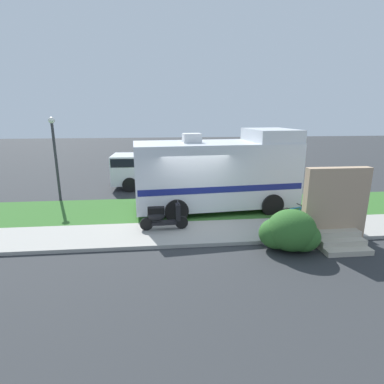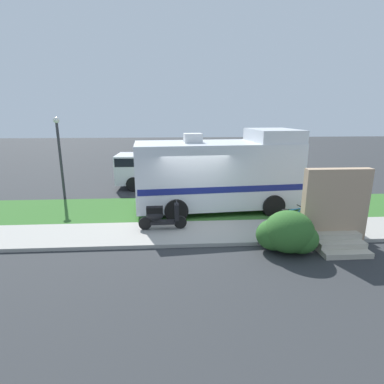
{
  "view_description": "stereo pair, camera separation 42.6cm",
  "coord_description": "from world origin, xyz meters",
  "px_view_note": "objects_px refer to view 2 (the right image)",
  "views": [
    {
      "loc": [
        -1.26,
        -10.65,
        4.01
      ],
      "look_at": [
        -0.13,
        0.3,
        1.1
      ],
      "focal_mm": 28.25,
      "sensor_mm": 36.0,
      "label": 1
    },
    {
      "loc": [
        -0.84,
        -10.68,
        4.01
      ],
      "look_at": [
        -0.13,
        0.3,
        1.1
      ],
      "focal_mm": 28.25,
      "sensor_mm": 36.0,
      "label": 2
    }
  ],
  "objects_px": {
    "motorhome_rv": "(219,173)",
    "bottle_green": "(316,222)",
    "scooter": "(161,216)",
    "street_lamp_post": "(60,150)",
    "pickup_truck_far": "(221,160)",
    "bicycle": "(289,222)",
    "pickup_truck_near": "(154,170)"
  },
  "relations": [
    {
      "from": "scooter",
      "to": "pickup_truck_far",
      "type": "bearing_deg",
      "value": 70.17
    },
    {
      "from": "motorhome_rv",
      "to": "street_lamp_post",
      "type": "distance_m",
      "value": 7.45
    },
    {
      "from": "pickup_truck_far",
      "to": "street_lamp_post",
      "type": "bearing_deg",
      "value": -146.34
    },
    {
      "from": "bicycle",
      "to": "street_lamp_post",
      "type": "bearing_deg",
      "value": 150.36
    },
    {
      "from": "scooter",
      "to": "street_lamp_post",
      "type": "distance_m",
      "value": 6.78
    },
    {
      "from": "motorhome_rv",
      "to": "bottle_green",
      "type": "height_order",
      "value": "motorhome_rv"
    },
    {
      "from": "scooter",
      "to": "bottle_green",
      "type": "xyz_separation_m",
      "value": [
        5.49,
        -0.01,
        -0.34
      ]
    },
    {
      "from": "pickup_truck_near",
      "to": "scooter",
      "type": "bearing_deg",
      "value": -84.82
    },
    {
      "from": "bicycle",
      "to": "bottle_green",
      "type": "relative_size",
      "value": 6.24
    },
    {
      "from": "bicycle",
      "to": "pickup_truck_near",
      "type": "height_order",
      "value": "pickup_truck_near"
    },
    {
      "from": "scooter",
      "to": "pickup_truck_far",
      "type": "height_order",
      "value": "pickup_truck_far"
    },
    {
      "from": "motorhome_rv",
      "to": "pickup_truck_near",
      "type": "relative_size",
      "value": 1.3
    },
    {
      "from": "bicycle",
      "to": "street_lamp_post",
      "type": "height_order",
      "value": "street_lamp_post"
    },
    {
      "from": "motorhome_rv",
      "to": "bicycle",
      "type": "relative_size",
      "value": 4.08
    },
    {
      "from": "bicycle",
      "to": "street_lamp_post",
      "type": "relative_size",
      "value": 0.43
    },
    {
      "from": "motorhome_rv",
      "to": "bicycle",
      "type": "distance_m",
      "value": 3.71
    },
    {
      "from": "pickup_truck_far",
      "to": "pickup_truck_near",
      "type": "bearing_deg",
      "value": -141.01
    },
    {
      "from": "motorhome_rv",
      "to": "pickup_truck_far",
      "type": "bearing_deg",
      "value": 80.45
    },
    {
      "from": "motorhome_rv",
      "to": "scooter",
      "type": "distance_m",
      "value": 3.48
    },
    {
      "from": "bicycle",
      "to": "pickup_truck_far",
      "type": "xyz_separation_m",
      "value": [
        -0.6,
        10.71,
        0.45
      ]
    },
    {
      "from": "scooter",
      "to": "bicycle",
      "type": "xyz_separation_m",
      "value": [
        4.24,
        -0.62,
        -0.09
      ]
    },
    {
      "from": "pickup_truck_near",
      "to": "pickup_truck_far",
      "type": "xyz_separation_m",
      "value": [
        4.24,
        3.43,
        -0.03
      ]
    },
    {
      "from": "scooter",
      "to": "street_lamp_post",
      "type": "relative_size",
      "value": 0.43
    },
    {
      "from": "scooter",
      "to": "street_lamp_post",
      "type": "height_order",
      "value": "street_lamp_post"
    },
    {
      "from": "bicycle",
      "to": "bottle_green",
      "type": "xyz_separation_m",
      "value": [
        1.25,
        0.61,
        -0.26
      ]
    },
    {
      "from": "motorhome_rv",
      "to": "pickup_truck_near",
      "type": "distance_m",
      "value": 5.24
    },
    {
      "from": "motorhome_rv",
      "to": "pickup_truck_near",
      "type": "xyz_separation_m",
      "value": [
        -2.94,
        4.28,
        -0.63
      ]
    },
    {
      "from": "street_lamp_post",
      "to": "pickup_truck_near",
      "type": "bearing_deg",
      "value": 27.44
    },
    {
      "from": "pickup_truck_far",
      "to": "bottle_green",
      "type": "xyz_separation_m",
      "value": [
        1.85,
        -10.1,
        -0.71
      ]
    },
    {
      "from": "motorhome_rv",
      "to": "bottle_green",
      "type": "distance_m",
      "value": 4.18
    },
    {
      "from": "motorhome_rv",
      "to": "scooter",
      "type": "bearing_deg",
      "value": -134.61
    },
    {
      "from": "pickup_truck_near",
      "to": "pickup_truck_far",
      "type": "height_order",
      "value": "pickup_truck_near"
    }
  ]
}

